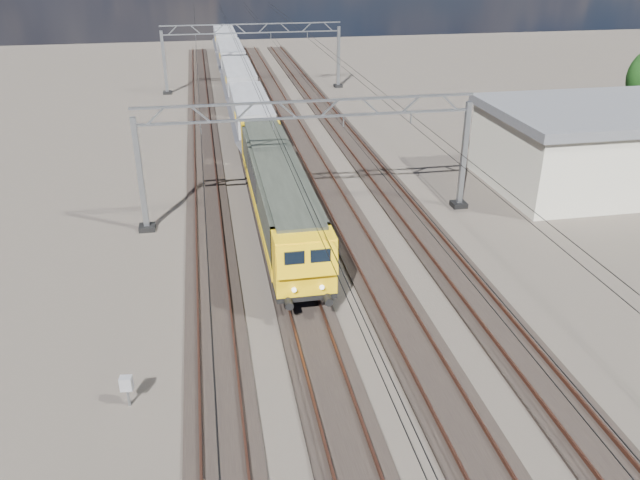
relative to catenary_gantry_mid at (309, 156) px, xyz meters
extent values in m
plane|color=#29251F|center=(0.00, -4.00, -3.91)|extent=(160.00, 160.00, 0.00)
cube|color=black|center=(-6.00, -4.00, -3.85)|extent=(2.60, 140.00, 0.12)
cube|color=brown|center=(-6.72, -4.00, -3.69)|extent=(0.08, 140.00, 0.16)
cube|color=brown|center=(-5.28, -4.00, -3.69)|extent=(0.08, 140.00, 0.16)
cube|color=black|center=(-2.00, -4.00, -3.85)|extent=(2.60, 140.00, 0.12)
cube|color=brown|center=(-2.72, -4.00, -3.69)|extent=(0.08, 140.00, 0.16)
cube|color=brown|center=(-1.28, -4.00, -3.69)|extent=(0.08, 140.00, 0.16)
cube|color=black|center=(2.00, -4.00, -3.85)|extent=(2.60, 140.00, 0.12)
cube|color=brown|center=(1.28, -4.00, -3.69)|extent=(0.08, 140.00, 0.16)
cube|color=brown|center=(2.72, -4.00, -3.69)|extent=(0.08, 140.00, 0.16)
cube|color=black|center=(6.00, -4.00, -3.85)|extent=(2.60, 140.00, 0.12)
cube|color=brown|center=(5.28, -4.00, -3.69)|extent=(0.08, 140.00, 0.16)
cube|color=brown|center=(6.72, -4.00, -3.69)|extent=(0.08, 140.00, 0.16)
cube|color=gray|center=(-9.50, 0.00, -0.61)|extent=(0.30, 0.30, 6.60)
cube|color=gray|center=(9.50, 0.00, -0.61)|extent=(0.30, 0.30, 6.60)
cube|color=black|center=(-9.50, 0.00, -3.76)|extent=(0.90, 0.90, 0.30)
cube|color=black|center=(9.50, 0.00, -3.76)|extent=(0.90, 0.90, 0.30)
cube|color=gray|center=(0.00, 0.00, 3.14)|extent=(19.30, 0.18, 0.12)
cube|color=gray|center=(0.00, 0.00, 2.24)|extent=(19.30, 0.18, 0.12)
cube|color=gray|center=(-8.31, 0.00, 2.69)|extent=(1.03, 0.10, 0.94)
cube|color=gray|center=(-5.94, 0.00, 2.69)|extent=(1.03, 0.10, 0.94)
cube|color=gray|center=(-3.56, 0.00, 2.69)|extent=(1.03, 0.10, 0.94)
cube|color=gray|center=(-1.19, 0.00, 2.69)|extent=(1.03, 0.10, 0.94)
cube|color=gray|center=(1.19, 0.00, 2.69)|extent=(1.03, 0.10, 0.94)
cube|color=gray|center=(3.56, 0.00, 2.69)|extent=(1.03, 0.10, 0.94)
cube|color=gray|center=(5.94, 0.00, 2.69)|extent=(1.03, 0.10, 0.94)
cube|color=gray|center=(8.31, 0.00, 2.69)|extent=(1.03, 0.10, 0.94)
cube|color=gray|center=(-6.00, 0.00, 1.92)|extent=(0.06, 0.06, 0.65)
cube|color=gray|center=(-2.00, 0.00, 1.92)|extent=(0.06, 0.06, 0.65)
cube|color=gray|center=(2.00, 0.00, 1.92)|extent=(0.06, 0.06, 0.65)
cube|color=gray|center=(6.00, 0.00, 1.92)|extent=(0.06, 0.06, 0.65)
cube|color=gray|center=(-9.50, 36.00, -0.61)|extent=(0.30, 0.30, 6.60)
cube|color=gray|center=(9.50, 36.00, -0.61)|extent=(0.30, 0.30, 6.60)
cube|color=black|center=(-9.50, 36.00, -3.76)|extent=(0.90, 0.90, 0.30)
cube|color=black|center=(9.50, 36.00, -3.76)|extent=(0.90, 0.90, 0.30)
cube|color=gray|center=(0.00, 36.00, 3.14)|extent=(19.30, 0.18, 0.12)
cube|color=gray|center=(0.00, 36.00, 2.24)|extent=(19.30, 0.18, 0.12)
cube|color=gray|center=(-8.31, 36.00, 2.69)|extent=(1.03, 0.10, 0.94)
cube|color=gray|center=(-5.94, 36.00, 2.69)|extent=(1.03, 0.10, 0.94)
cube|color=gray|center=(-3.56, 36.00, 2.69)|extent=(1.03, 0.10, 0.94)
cube|color=gray|center=(-1.19, 36.00, 2.69)|extent=(1.03, 0.10, 0.94)
cube|color=gray|center=(1.19, 36.00, 2.69)|extent=(1.03, 0.10, 0.94)
cube|color=gray|center=(3.56, 36.00, 2.69)|extent=(1.03, 0.10, 0.94)
cube|color=gray|center=(5.94, 36.00, 2.69)|extent=(1.03, 0.10, 0.94)
cube|color=gray|center=(8.31, 36.00, 2.69)|extent=(1.03, 0.10, 0.94)
cube|color=gray|center=(-6.00, 36.00, 1.92)|extent=(0.06, 0.06, 0.65)
cube|color=gray|center=(-2.00, 36.00, 1.92)|extent=(0.06, 0.06, 0.65)
cube|color=gray|center=(2.00, 36.00, 1.92)|extent=(0.06, 0.06, 0.65)
cube|color=gray|center=(6.00, 36.00, 1.92)|extent=(0.06, 0.06, 0.65)
cylinder|color=black|center=(-6.00, 4.00, 1.59)|extent=(0.03, 140.00, 0.03)
cylinder|color=black|center=(-6.00, 4.00, 2.09)|extent=(0.03, 140.00, 0.03)
cylinder|color=black|center=(-2.00, 4.00, 1.59)|extent=(0.03, 140.00, 0.03)
cylinder|color=black|center=(-2.00, 4.00, 2.09)|extent=(0.03, 140.00, 0.03)
cylinder|color=black|center=(2.00, 4.00, 1.59)|extent=(0.03, 140.00, 0.03)
cylinder|color=black|center=(2.00, 4.00, 2.09)|extent=(0.03, 140.00, 0.03)
cylinder|color=black|center=(6.00, 4.00, 1.59)|extent=(0.03, 140.00, 0.03)
cylinder|color=black|center=(6.00, 4.00, 2.09)|extent=(0.03, 140.00, 0.03)
cube|color=black|center=(-2.00, -7.62, -3.16)|extent=(2.20, 3.60, 0.60)
cube|color=black|center=(-2.00, 5.38, -3.16)|extent=(2.20, 3.60, 0.60)
cube|color=black|center=(-2.00, -1.12, -2.78)|extent=(2.65, 20.00, 0.25)
cube|color=black|center=(-2.00, -1.12, -3.16)|extent=(2.20, 4.50, 0.75)
cube|color=#262A23|center=(-2.00, -1.12, -1.36)|extent=(2.65, 17.00, 2.60)
cube|color=yellow|center=(-3.34, -1.12, -2.36)|extent=(0.04, 17.00, 0.60)
cube|color=yellow|center=(-0.66, -1.12, -2.36)|extent=(0.04, 17.00, 0.60)
cube|color=black|center=(-3.35, -0.12, -1.01)|extent=(0.05, 5.00, 1.40)
cube|color=black|center=(-0.65, -0.12, -1.01)|extent=(0.05, 5.00, 1.40)
cube|color=#262A23|center=(-2.00, -1.12, 0.01)|extent=(2.25, 18.00, 0.15)
cube|color=yellow|center=(-2.00, -10.22, -1.36)|extent=(2.65, 1.80, 2.60)
cube|color=yellow|center=(-2.00, -11.17, -0.86)|extent=(2.60, 0.46, 1.52)
cube|color=black|center=(-2.55, -11.27, -0.76)|extent=(0.85, 0.08, 0.75)
cube|color=black|center=(-1.45, -11.27, -0.76)|extent=(0.85, 0.08, 0.75)
cylinder|color=black|center=(-2.85, -11.42, -2.76)|extent=(0.36, 0.50, 0.36)
cylinder|color=black|center=(-1.15, -11.42, -2.76)|extent=(0.36, 0.50, 0.36)
cylinder|color=white|center=(-2.60, -11.32, -2.16)|extent=(0.20, 0.08, 0.20)
cylinder|color=white|center=(-1.40, -11.32, -2.16)|extent=(0.20, 0.08, 0.20)
cube|color=yellow|center=(-2.00, 7.98, -1.36)|extent=(2.65, 1.80, 2.60)
cube|color=yellow|center=(-2.00, 8.93, -0.86)|extent=(2.60, 0.46, 1.52)
cube|color=black|center=(-2.55, 9.03, -0.76)|extent=(0.85, 0.08, 0.75)
cube|color=black|center=(-1.45, 9.03, -0.76)|extent=(0.85, 0.08, 0.75)
cylinder|color=black|center=(-2.85, 9.18, -2.76)|extent=(0.36, 0.50, 0.36)
cylinder|color=black|center=(-1.15, 9.18, -2.76)|extent=(0.36, 0.50, 0.36)
cylinder|color=white|center=(-2.60, 9.08, -2.16)|extent=(0.20, 0.08, 0.20)
cylinder|color=white|center=(-1.40, 9.08, -2.16)|extent=(0.20, 0.08, 0.20)
cube|color=black|center=(-2.00, 12.08, -3.19)|extent=(2.20, 2.60, 0.55)
cube|color=black|center=(-2.00, 21.08, -3.19)|extent=(2.20, 2.60, 0.55)
cube|color=black|center=(-2.00, 16.58, -2.83)|extent=(2.40, 13.00, 0.20)
cube|color=slate|center=(-2.00, 16.58, -1.11)|extent=(2.80, 12.00, 1.80)
cube|color=#45464C|center=(-2.95, 16.58, -2.36)|extent=(1.48, 12.00, 1.36)
cube|color=#45464C|center=(-1.05, 16.58, -2.36)|extent=(1.48, 12.00, 1.36)
cube|color=yellow|center=(-3.42, 13.58, -1.01)|extent=(0.04, 1.20, 0.50)
cube|color=black|center=(-2.00, 26.28, -3.19)|extent=(2.20, 2.60, 0.55)
cube|color=black|center=(-2.00, 35.28, -3.19)|extent=(2.20, 2.60, 0.55)
cube|color=black|center=(-2.00, 30.78, -2.83)|extent=(2.40, 13.00, 0.20)
cube|color=slate|center=(-2.00, 30.78, -1.11)|extent=(2.80, 12.00, 1.80)
cube|color=#45464C|center=(-2.95, 30.78, -2.36)|extent=(1.48, 12.00, 1.36)
cube|color=#45464C|center=(-1.05, 30.78, -2.36)|extent=(1.48, 12.00, 1.36)
cube|color=yellow|center=(-3.42, 27.78, -1.01)|extent=(0.04, 1.20, 0.50)
cube|color=black|center=(-2.00, 40.48, -3.19)|extent=(2.20, 2.60, 0.55)
cube|color=black|center=(-2.00, 49.48, -3.19)|extent=(2.20, 2.60, 0.55)
cube|color=black|center=(-2.00, 44.98, -2.83)|extent=(2.40, 13.00, 0.20)
cube|color=slate|center=(-2.00, 44.98, -1.11)|extent=(2.80, 12.00, 1.80)
cube|color=#45464C|center=(-2.95, 44.98, -2.36)|extent=(1.48, 12.00, 1.36)
cube|color=#45464C|center=(-1.05, 44.98, -2.36)|extent=(1.48, 12.00, 1.36)
cube|color=yellow|center=(-3.42, 41.98, -1.01)|extent=(0.04, 1.20, 0.50)
cube|color=black|center=(-2.00, 54.68, -3.19)|extent=(2.20, 2.60, 0.55)
cube|color=black|center=(-2.00, 63.68, -3.19)|extent=(2.20, 2.60, 0.55)
cube|color=black|center=(-2.00, 59.18, -2.83)|extent=(2.40, 13.00, 0.20)
cube|color=slate|center=(-2.00, 59.18, -1.11)|extent=(2.80, 12.00, 1.80)
cube|color=#45464C|center=(-2.95, 59.18, -2.36)|extent=(1.48, 12.00, 1.36)
cube|color=#45464C|center=(-1.05, 59.18, -2.36)|extent=(1.48, 12.00, 1.36)
cube|color=yellow|center=(-3.42, 56.18, -1.01)|extent=(0.04, 1.20, 0.50)
cube|color=gray|center=(-9.20, -15.40, -3.54)|extent=(0.09, 0.09, 0.74)
cube|color=#ACADB4|center=(-9.20, -15.40, -2.90)|extent=(0.46, 0.36, 0.53)
cube|color=beige|center=(22.00, 2.00, -1.51)|extent=(18.00, 10.00, 4.80)
cube|color=slate|center=(22.00, 2.00, 1.19)|extent=(18.60, 10.60, 0.60)
camera|label=1|loc=(-5.73, -33.93, 11.16)|focal=35.00mm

